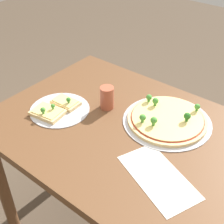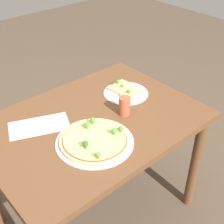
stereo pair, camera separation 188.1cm
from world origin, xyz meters
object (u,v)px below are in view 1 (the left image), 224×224
Objects in this scene: dining_table at (126,148)px; pizza_tray_whole at (167,119)px; pizza_tray_slice at (57,109)px; drinking_cup at (107,98)px.

pizza_tray_whole is (0.10, 0.15, 0.12)m from dining_table.
pizza_tray_slice is (-0.42, -0.24, -0.00)m from pizza_tray_whole.
dining_table is at bearing -125.21° from pizza_tray_whole.
drinking_cup is at bearing -163.61° from pizza_tray_whole.
drinking_cup reaches higher than dining_table.
pizza_tray_whole reaches higher than pizza_tray_slice.
pizza_tray_whole reaches higher than dining_table.
drinking_cup reaches higher than pizza_tray_slice.
dining_table is 0.35m from pizza_tray_slice.
drinking_cup reaches higher than pizza_tray_whole.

